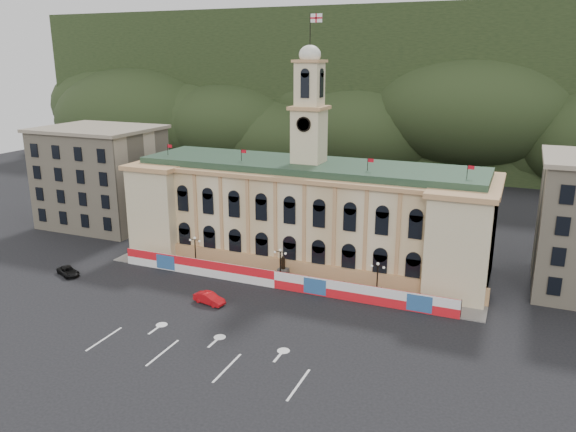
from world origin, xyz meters
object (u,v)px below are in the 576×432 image
at_px(statue, 283,273).
at_px(lamp_center, 280,263).
at_px(red_sedan, 209,298).
at_px(black_suv, 68,271).

xyz_separation_m(statue, lamp_center, (0.00, -1.00, 1.89)).
bearing_deg(red_sedan, black_suv, 100.01).
relative_size(lamp_center, black_suv, 1.05).
height_order(statue, black_suv, statue).
relative_size(statue, black_suv, 0.76).
xyz_separation_m(red_sedan, black_suv, (-24.23, 0.49, -0.11)).
xyz_separation_m(lamp_center, black_suv, (-30.00, -9.53, -2.45)).
height_order(statue, lamp_center, lamp_center).
bearing_deg(black_suv, statue, -46.03).
xyz_separation_m(statue, black_suv, (-30.00, -10.53, -0.57)).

